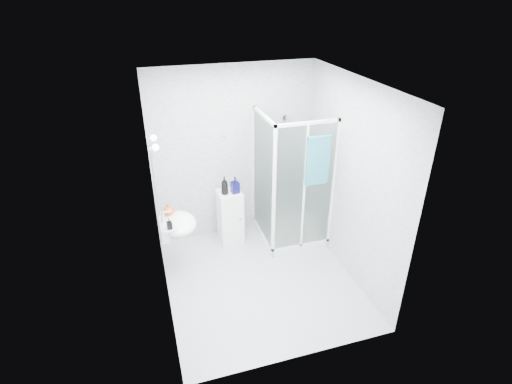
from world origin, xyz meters
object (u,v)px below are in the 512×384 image
object	(u,v)px
hand_towel	(318,159)
shampoo_bottle_b	(235,185)
soap_dispenser_black	(169,224)
wall_basin	(176,224)
shampoo_bottle_a	(225,186)
soap_dispenser_orange	(168,209)
shower_enclosure	(287,215)
storage_cabinet	(230,217)

from	to	relation	value
hand_towel	shampoo_bottle_b	size ratio (longest dim) A/B	2.78
shampoo_bottle_b	soap_dispenser_black	size ratio (longest dim) A/B	1.74
hand_towel	shampoo_bottle_b	distance (m)	1.28
wall_basin	shampoo_bottle_a	distance (m)	0.97
hand_towel	soap_dispenser_orange	xyz separation A→B (m)	(-1.95, 0.22, -0.54)
shower_enclosure	shampoo_bottle_b	xyz separation A→B (m)	(-0.73, 0.24, 0.50)
shampoo_bottle_a	soap_dispenser_black	bearing A→B (deg)	-139.03
wall_basin	shampoo_bottle_a	xyz separation A→B (m)	(0.77, 0.56, 0.17)
shower_enclosure	shampoo_bottle_b	bearing A→B (deg)	161.57
wall_basin	storage_cabinet	size ratio (longest dim) A/B	0.68
soap_dispenser_black	wall_basin	bearing A→B (deg)	63.08
shower_enclosure	storage_cabinet	world-z (taller)	shower_enclosure
shower_enclosure	soap_dispenser_black	size ratio (longest dim) A/B	14.09
shower_enclosure	soap_dispenser_black	bearing A→B (deg)	-163.88
soap_dispenser_orange	shampoo_bottle_a	bearing A→B (deg)	27.11
wall_basin	shower_enclosure	bearing A→B (deg)	10.81
shower_enclosure	storage_cabinet	distance (m)	0.86
storage_cabinet	shampoo_bottle_a	size ratio (longest dim) A/B	3.03
hand_towel	soap_dispenser_black	bearing A→B (deg)	-176.96
storage_cabinet	hand_towel	size ratio (longest dim) A/B	1.20
shower_enclosure	shampoo_bottle_a	size ratio (longest dim) A/B	7.34
shower_enclosure	shampoo_bottle_a	xyz separation A→B (m)	(-0.89, 0.25, 0.52)
shampoo_bottle_a	wall_basin	bearing A→B (deg)	-143.86
soap_dispenser_black	storage_cabinet	bearing A→B (deg)	39.62
soap_dispenser_orange	shampoo_bottle_b	bearing A→B (deg)	23.37
shampoo_bottle_a	shampoo_bottle_b	size ratio (longest dim) A/B	1.10
shampoo_bottle_a	soap_dispenser_black	world-z (taller)	shampoo_bottle_a
storage_cabinet	soap_dispenser_orange	xyz separation A→B (m)	(-0.91, -0.45, 0.54)
wall_basin	hand_towel	xyz separation A→B (m)	(1.88, -0.09, 0.70)
shower_enclosure	shampoo_bottle_a	distance (m)	1.05
shampoo_bottle_a	shampoo_bottle_b	world-z (taller)	shampoo_bottle_a
wall_basin	shampoo_bottle_a	size ratio (longest dim) A/B	2.06
hand_towel	shampoo_bottle_b	world-z (taller)	hand_towel
shower_enclosure	soap_dispenser_orange	distance (m)	1.81
shower_enclosure	wall_basin	bearing A→B (deg)	-169.19
storage_cabinet	shampoo_bottle_a	xyz separation A→B (m)	(-0.07, -0.03, 0.55)
hand_towel	soap_dispenser_black	distance (m)	2.06
wall_basin	shampoo_bottle_b	bearing A→B (deg)	31.31
shower_enclosure	wall_basin	distance (m)	1.72
wall_basin	hand_towel	size ratio (longest dim) A/B	0.82
shower_enclosure	hand_towel	size ratio (longest dim) A/B	2.91
shower_enclosure	shampoo_bottle_b	size ratio (longest dim) A/B	8.11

